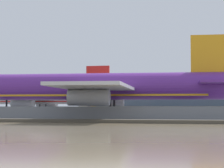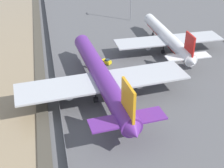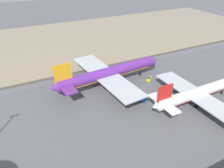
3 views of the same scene
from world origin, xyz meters
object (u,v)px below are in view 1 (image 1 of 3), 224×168
at_px(cargo_jet_purple, 99,88).
at_px(passenger_jet_white_red, 35,97).
at_px(ops_van, 93,111).
at_px(baggage_tug, 17,114).

xyz_separation_m(cargo_jet_purple, passenger_jet_white_red, (-24.37, 28.46, -0.95)).
distance_m(cargo_jet_purple, ops_van, 18.59).
relative_size(passenger_jet_white_red, ops_van, 8.45).
bearing_deg(baggage_tug, ops_van, 43.05).
xyz_separation_m(baggage_tug, ops_van, (12.87, 12.03, 0.47)).
bearing_deg(passenger_jet_white_red, cargo_jet_purple, -49.43).
bearing_deg(baggage_tug, passenger_jet_white_red, 104.03).
bearing_deg(cargo_jet_purple, baggage_tug, 164.61).
xyz_separation_m(cargo_jet_purple, ops_van, (-5.66, 17.13, -4.51)).
xyz_separation_m(passenger_jet_white_red, ops_van, (18.71, -11.34, -3.56)).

